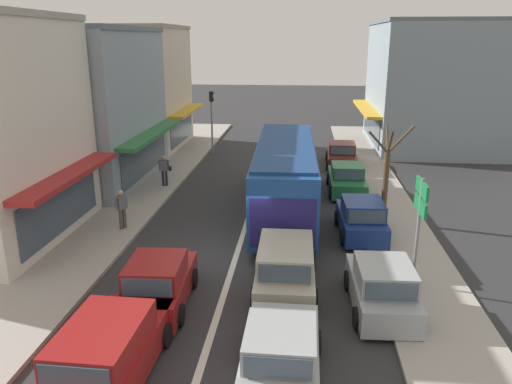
# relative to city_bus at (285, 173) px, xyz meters

# --- Properties ---
(ground_plane) EXTENTS (140.00, 140.00, 0.00)m
(ground_plane) POSITION_rel_city_bus_xyz_m (-1.57, -4.66, -1.88)
(ground_plane) COLOR #2D2D30
(lane_centre_line) EXTENTS (0.20, 28.00, 0.01)m
(lane_centre_line) POSITION_rel_city_bus_xyz_m (-1.57, -0.66, -1.88)
(lane_centre_line) COLOR silver
(lane_centre_line) RESTS_ON ground
(sidewalk_left) EXTENTS (5.20, 44.00, 0.14)m
(sidewalk_left) POSITION_rel_city_bus_xyz_m (-8.37, 1.34, -1.81)
(sidewalk_left) COLOR #A39E96
(sidewalk_left) RESTS_ON ground
(kerb_right) EXTENTS (2.80, 44.00, 0.12)m
(kerb_right) POSITION_rel_city_bus_xyz_m (4.63, 1.34, -1.82)
(kerb_right) COLOR #A39E96
(kerb_right) RESTS_ON ground
(shopfront_mid_block) EXTENTS (9.03, 9.41, 8.18)m
(shopfront_mid_block) POSITION_rel_city_bus_xyz_m (-11.75, 4.49, 2.21)
(shopfront_mid_block) COLOR #84939E
(shopfront_mid_block) RESTS_ON ground
(shopfront_far_end) EXTENTS (8.76, 7.75, 8.46)m
(shopfront_far_end) POSITION_rel_city_bus_xyz_m (-11.75, 13.43, 2.34)
(shopfront_far_end) COLOR beige
(shopfront_far_end) RESTS_ON ground
(building_right_far) EXTENTS (9.39, 10.38, 8.81)m
(building_right_far) POSITION_rel_city_bus_xyz_m (9.91, 15.71, 2.52)
(building_right_far) COLOR #84939E
(building_right_far) RESTS_ON ground
(city_bus) EXTENTS (2.93, 10.91, 3.23)m
(city_bus) POSITION_rel_city_bus_xyz_m (0.00, 0.00, 0.00)
(city_bus) COLOR #1E4C99
(city_bus) RESTS_ON ground
(wagon_queue_gap_filler) EXTENTS (2.03, 4.54, 1.58)m
(wagon_queue_gap_filler) POSITION_rel_city_bus_xyz_m (-3.54, -11.92, -1.14)
(wagon_queue_gap_filler) COLOR maroon
(wagon_queue_gap_filler) RESTS_ON ground
(wagon_queue_far_back) EXTENTS (1.97, 4.52, 1.58)m
(wagon_queue_far_back) POSITION_rel_city_bus_xyz_m (0.31, -7.03, -1.14)
(wagon_queue_far_back) COLOR #B7B29E
(wagon_queue_far_back) RESTS_ON ground
(hatchback_behind_bus_near) EXTENTS (1.95, 3.77, 1.54)m
(hatchback_behind_bus_near) POSITION_rel_city_bus_xyz_m (-3.36, -8.50, -1.17)
(hatchback_behind_bus_near) COLOR maroon
(hatchback_behind_bus_near) RESTS_ON ground
(sedan_adjacent_lane_lead) EXTENTS (1.93, 4.22, 1.47)m
(sedan_adjacent_lane_lead) POSITION_rel_city_bus_xyz_m (0.36, -11.68, -1.22)
(sedan_adjacent_lane_lead) COLOR #9EA3A8
(sedan_adjacent_lane_lead) RESTS_ON ground
(parked_hatchback_kerb_front) EXTENTS (1.91, 3.75, 1.54)m
(parked_hatchback_kerb_front) POSITION_rel_city_bus_xyz_m (3.12, -8.14, -1.17)
(parked_hatchback_kerb_front) COLOR #9EA3A8
(parked_hatchback_kerb_front) RESTS_ON ground
(parked_hatchback_kerb_second) EXTENTS (1.93, 3.76, 1.54)m
(parked_hatchback_kerb_second) POSITION_rel_city_bus_xyz_m (3.14, -2.37, -1.17)
(parked_hatchback_kerb_second) COLOR navy
(parked_hatchback_kerb_second) RESTS_ON ground
(parked_sedan_kerb_third) EXTENTS (1.91, 4.20, 1.47)m
(parked_sedan_kerb_third) POSITION_rel_city_bus_xyz_m (3.04, 3.64, -1.22)
(parked_sedan_kerb_third) COLOR #1E6638
(parked_sedan_kerb_third) RESTS_ON ground
(parked_sedan_kerb_rear) EXTENTS (2.00, 4.25, 1.47)m
(parked_sedan_kerb_rear) POSITION_rel_city_bus_xyz_m (3.16, 9.22, -1.22)
(parked_sedan_kerb_rear) COLOR #561E19
(parked_sedan_kerb_rear) RESTS_ON ground
(traffic_light_downstreet) EXTENTS (0.33, 0.24, 4.20)m
(traffic_light_downstreet) POSITION_rel_city_bus_xyz_m (-5.46, 12.15, 0.97)
(traffic_light_downstreet) COLOR gray
(traffic_light_downstreet) RESTS_ON ground
(directional_road_sign) EXTENTS (0.10, 1.40, 3.60)m
(directional_road_sign) POSITION_rel_city_bus_xyz_m (4.32, -6.67, 0.82)
(directional_road_sign) COLOR gray
(directional_road_sign) RESTS_ON ground
(street_tree_right) EXTENTS (1.87, 1.61, 4.21)m
(street_tree_right) POSITION_rel_city_bus_xyz_m (4.27, -0.67, 0.11)
(street_tree_right) COLOR brown
(street_tree_right) RESTS_ON ground
(pedestrian_with_handbag_near) EXTENTS (0.65, 0.28, 1.63)m
(pedestrian_with_handbag_near) POSITION_rel_city_bus_xyz_m (-6.42, 3.38, -0.81)
(pedestrian_with_handbag_near) COLOR #232838
(pedestrian_with_handbag_near) RESTS_ON sidewalk_left
(pedestrian_browsing_midblock) EXTENTS (0.38, 0.49, 1.63)m
(pedestrian_browsing_midblock) POSITION_rel_city_bus_xyz_m (-6.47, -2.85, -0.81)
(pedestrian_browsing_midblock) COLOR #4C4742
(pedestrian_browsing_midblock) RESTS_ON sidewalk_left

